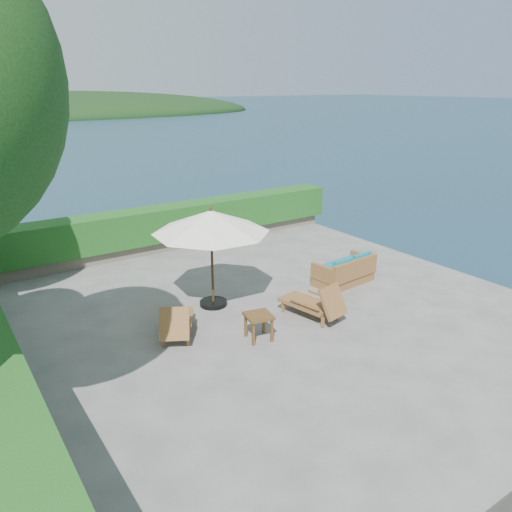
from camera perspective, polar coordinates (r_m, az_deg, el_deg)
ground at (r=11.32m, az=1.02°, el=-6.64°), size 12.00×12.00×0.00m
foundation at (r=12.07m, az=0.98°, el=-13.29°), size 12.00×12.00×3.00m
ocean at (r=12.91m, az=0.94°, el=-18.74°), size 600.00×600.00×0.00m
offshore_island at (r=151.72m, az=-23.15°, el=14.59°), size 126.00×57.60×12.60m
planter_wall_far at (r=15.84m, az=-10.71°, el=1.34°), size 12.00×0.60×0.36m
hedge_far at (r=15.66m, az=-10.86°, el=3.68°), size 12.40×0.90×1.00m
patio_umbrella at (r=11.12m, az=-5.17°, el=3.83°), size 3.36×3.36×2.37m
lounge_left at (r=10.35m, az=-9.08°, el=-7.40°), size 1.21×1.52×0.82m
lounge_right at (r=11.07m, az=6.77°, el=-5.34°), size 0.90×1.60×0.87m
side_table at (r=10.08m, az=0.31°, el=-7.20°), size 0.60×0.60×0.55m
wicker_loveseat at (r=13.09m, az=10.14°, el=-1.84°), size 1.70×0.98×0.80m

